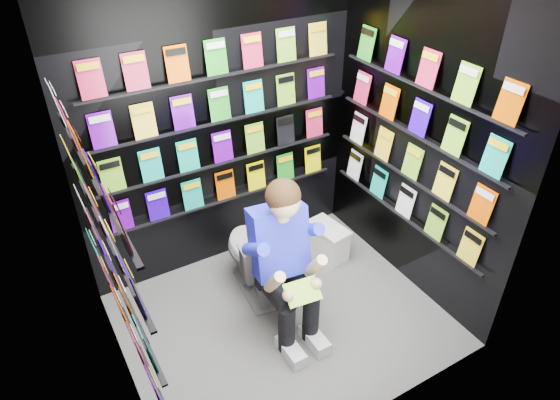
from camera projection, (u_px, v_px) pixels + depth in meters
floor at (282, 320)px, 4.00m from camera, size 2.40×2.40×0.00m
wall_back at (219, 125)px, 3.99m from camera, size 2.40×0.04×2.60m
wall_front at (382, 271)px, 2.56m from camera, size 2.40×0.04×2.60m
wall_left at (97, 240)px, 2.77m from camera, size 0.04×2.00×2.60m
wall_right at (419, 140)px, 3.78m from camera, size 0.04×2.00×2.60m
comics_back at (221, 126)px, 3.97m from camera, size 2.10×0.06×1.37m
comics_left at (103, 237)px, 2.78m from camera, size 0.06×1.70×1.37m
comics_right at (416, 140)px, 3.76m from camera, size 0.06×1.70×1.37m
toilet at (254, 256)px, 4.09m from camera, size 0.51×0.79×0.73m
longbox at (327, 242)px, 4.60m from camera, size 0.26×0.41×0.29m
longbox_lid at (328, 228)px, 4.51m from camera, size 0.28×0.43×0.03m
reader at (277, 241)px, 3.58m from camera, size 0.64×0.86×1.47m
held_comic at (303, 292)px, 3.45m from camera, size 0.27×0.18×0.11m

